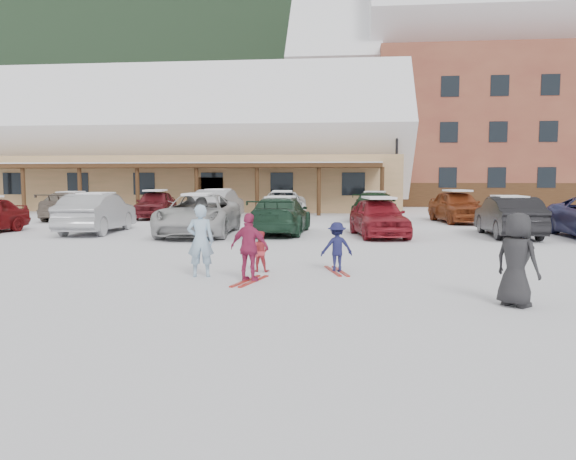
# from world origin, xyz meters

# --- Properties ---
(ground) EXTENTS (160.00, 160.00, 0.00)m
(ground) POSITION_xyz_m (0.00, 0.00, 0.00)
(ground) COLOR white
(ground) RESTS_ON ground
(forested_hillside) EXTENTS (300.00, 70.00, 38.00)m
(forested_hillside) POSITION_xyz_m (0.00, 85.00, 19.00)
(forested_hillside) COLOR black
(forested_hillside) RESTS_ON ground
(day_lodge) EXTENTS (29.12, 12.50, 10.38)m
(day_lodge) POSITION_xyz_m (-9.00, 27.96, 3.94)
(day_lodge) COLOR tan
(day_lodge) RESTS_ON ground
(alpine_hotel) EXTENTS (31.48, 14.01, 21.48)m
(alpine_hotel) POSITION_xyz_m (14.27, 38.00, 8.63)
(alpine_hotel) COLOR brown
(alpine_hotel) RESTS_ON ground
(lamp_post) EXTENTS (0.50, 0.25, 6.20)m
(lamp_post) POSITION_xyz_m (4.67, 24.14, 3.50)
(lamp_post) COLOR black
(lamp_post) RESTS_ON ground
(conifer_2) EXTENTS (5.28, 5.28, 12.24)m
(conifer_2) POSITION_xyz_m (-30.00, 42.00, 6.83)
(conifer_2) COLOR black
(conifer_2) RESTS_ON ground
(conifer_3) EXTENTS (3.96, 3.96, 9.18)m
(conifer_3) POSITION_xyz_m (6.00, 44.00, 5.12)
(conifer_3) COLOR black
(conifer_3) RESTS_ON ground
(adult_skier) EXTENTS (0.63, 0.46, 1.60)m
(adult_skier) POSITION_xyz_m (-1.57, 0.41, 0.80)
(adult_skier) COLOR #99BBD5
(adult_skier) RESTS_ON ground
(toddler_red) EXTENTS (0.50, 0.41, 0.95)m
(toddler_red) POSITION_xyz_m (-0.38, 1.23, 0.47)
(toddler_red) COLOR #C5353E
(toddler_red) RESTS_ON ground
(child_navy) EXTENTS (0.83, 0.61, 1.16)m
(child_navy) POSITION_xyz_m (1.39, 1.39, 0.58)
(child_navy) COLOR #171844
(child_navy) RESTS_ON ground
(skis_child_navy) EXTENTS (0.56, 1.40, 0.03)m
(skis_child_navy) POSITION_xyz_m (1.39, 1.39, 0.01)
(skis_child_navy) COLOR #A42017
(skis_child_navy) RESTS_ON ground
(child_magenta) EXTENTS (0.91, 0.56, 1.45)m
(child_magenta) POSITION_xyz_m (-0.40, -0.07, 0.72)
(child_magenta) COLOR #A52854
(child_magenta) RESTS_ON ground
(skis_child_magenta) EXTENTS (0.55, 1.40, 0.03)m
(skis_child_magenta) POSITION_xyz_m (-0.40, -0.07, 0.01)
(skis_child_magenta) COLOR #A42017
(skis_child_magenta) RESTS_ON ground
(bystander_dark) EXTENTS (0.90, 0.92, 1.59)m
(bystander_dark) POSITION_xyz_m (4.48, -1.82, 0.80)
(bystander_dark) COLOR #242325
(bystander_dark) RESTS_ON ground
(parked_car_1) EXTENTS (1.95, 4.86, 1.57)m
(parked_car_1) POSITION_xyz_m (-8.23, 9.71, 0.78)
(parked_car_1) COLOR #9FA0A4
(parked_car_1) RESTS_ON ground
(parked_car_2) EXTENTS (2.94, 5.78, 1.56)m
(parked_car_2) POSITION_xyz_m (-3.99, 9.30, 0.78)
(parked_car_2) COLOR #B9B9B9
(parked_car_2) RESTS_ON ground
(parked_car_3) EXTENTS (2.17, 4.99, 1.43)m
(parked_car_3) POSITION_xyz_m (-0.96, 10.14, 0.72)
(parked_car_3) COLOR #1E3E2C
(parked_car_3) RESTS_ON ground
(parked_car_4) EXTENTS (2.38, 4.48, 1.45)m
(parked_car_4) POSITION_xyz_m (2.79, 9.49, 0.73)
(parked_car_4) COLOR maroon
(parked_car_4) RESTS_ON ground
(parked_car_5) EXTENTS (1.61, 4.54, 1.49)m
(parked_car_5) POSITION_xyz_m (7.58, 9.92, 0.75)
(parked_car_5) COLOR black
(parked_car_5) RESTS_ON ground
(parked_car_7) EXTENTS (2.62, 5.19, 1.44)m
(parked_car_7) POSITION_xyz_m (-12.68, 16.32, 0.72)
(parked_car_7) COLOR #7A6B5E
(parked_car_7) RESTS_ON ground
(parked_car_8) EXTENTS (2.34, 4.63, 1.51)m
(parked_car_8) POSITION_xyz_m (-8.61, 17.64, 0.76)
(parked_car_8) COLOR maroon
(parked_car_8) RESTS_ON ground
(parked_car_9) EXTENTS (1.88, 4.85, 1.57)m
(parked_car_9) POSITION_xyz_m (-5.05, 17.14, 0.79)
(parked_car_9) COLOR #A7A9AC
(parked_car_9) RESTS_ON ground
(parked_car_10) EXTENTS (2.88, 5.52, 1.48)m
(parked_car_10) POSITION_xyz_m (-1.74, 17.63, 0.74)
(parked_car_10) COLOR white
(parked_car_10) RESTS_ON ground
(parked_car_11) EXTENTS (2.66, 5.27, 1.47)m
(parked_car_11) POSITION_xyz_m (3.04, 17.34, 0.73)
(parked_car_11) COLOR #18341D
(parked_car_11) RESTS_ON ground
(parked_car_12) EXTENTS (2.48, 4.82, 1.57)m
(parked_car_12) POSITION_xyz_m (6.96, 16.52, 0.78)
(parked_car_12) COLOR brown
(parked_car_12) RESTS_ON ground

